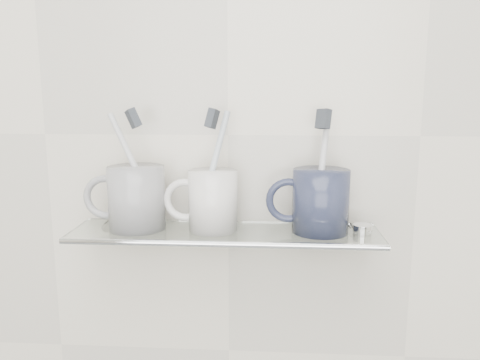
# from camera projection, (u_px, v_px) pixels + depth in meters

# --- Properties ---
(wall_back) EXTENTS (2.50, 0.00, 2.50)m
(wall_back) POSITION_uv_depth(u_px,v_px,m) (228.00, 135.00, 0.79)
(wall_back) COLOR beige
(wall_back) RESTS_ON ground
(shelf_glass) EXTENTS (0.50, 0.12, 0.01)m
(shelf_glass) POSITION_uv_depth(u_px,v_px,m) (225.00, 233.00, 0.76)
(shelf_glass) COLOR silver
(shelf_glass) RESTS_ON wall_back
(shelf_rail) EXTENTS (0.50, 0.01, 0.01)m
(shelf_rail) POSITION_uv_depth(u_px,v_px,m) (221.00, 244.00, 0.71)
(shelf_rail) COLOR silver
(shelf_rail) RESTS_ON shelf_glass
(bracket_left) EXTENTS (0.02, 0.03, 0.02)m
(bracket_left) POSITION_uv_depth(u_px,v_px,m) (109.00, 229.00, 0.82)
(bracket_left) COLOR silver
(bracket_left) RESTS_ON wall_back
(bracket_right) EXTENTS (0.02, 0.03, 0.02)m
(bracket_right) POSITION_uv_depth(u_px,v_px,m) (350.00, 233.00, 0.80)
(bracket_right) COLOR silver
(bracket_right) RESTS_ON wall_back
(mug_left) EXTENTS (0.10, 0.10, 0.10)m
(mug_left) POSITION_uv_depth(u_px,v_px,m) (137.00, 198.00, 0.76)
(mug_left) COLOR silver
(mug_left) RESTS_ON shelf_glass
(mug_left_handle) EXTENTS (0.07, 0.01, 0.07)m
(mug_left_handle) POSITION_uv_depth(u_px,v_px,m) (105.00, 197.00, 0.77)
(mug_left_handle) COLOR silver
(mug_left_handle) RESTS_ON mug_left
(toothbrush_left) EXTENTS (0.09, 0.01, 0.18)m
(toothbrush_left) POSITION_uv_depth(u_px,v_px,m) (135.00, 168.00, 0.76)
(toothbrush_left) COLOR silver
(toothbrush_left) RESTS_ON mug_left
(bristles_left) EXTENTS (0.03, 0.02, 0.04)m
(bristles_left) POSITION_uv_depth(u_px,v_px,m) (133.00, 118.00, 0.74)
(bristles_left) COLOR #2C3137
(bristles_left) RESTS_ON toothbrush_left
(mug_center) EXTENTS (0.08, 0.08, 0.10)m
(mug_center) POSITION_uv_depth(u_px,v_px,m) (213.00, 200.00, 0.76)
(mug_center) COLOR silver
(mug_center) RESTS_ON shelf_glass
(mug_center_handle) EXTENTS (0.07, 0.01, 0.07)m
(mug_center_handle) POSITION_uv_depth(u_px,v_px,m) (185.00, 200.00, 0.76)
(mug_center_handle) COLOR silver
(mug_center_handle) RESTS_ON mug_center
(toothbrush_center) EXTENTS (0.06, 0.04, 0.19)m
(toothbrush_center) POSITION_uv_depth(u_px,v_px,m) (213.00, 169.00, 0.75)
(toothbrush_center) COLOR silver
(toothbrush_center) RESTS_ON mug_center
(bristles_center) EXTENTS (0.02, 0.03, 0.04)m
(bristles_center) POSITION_uv_depth(u_px,v_px,m) (212.00, 119.00, 0.73)
(bristles_center) COLOR #2C3137
(bristles_center) RESTS_ON toothbrush_center
(mug_right) EXTENTS (0.12, 0.12, 0.10)m
(mug_right) POSITION_uv_depth(u_px,v_px,m) (321.00, 201.00, 0.75)
(mug_right) COLOR #161E30
(mug_right) RESTS_ON shelf_glass
(mug_right_handle) EXTENTS (0.07, 0.01, 0.07)m
(mug_right_handle) POSITION_uv_depth(u_px,v_px,m) (288.00, 200.00, 0.75)
(mug_right_handle) COLOR #161E30
(mug_right_handle) RESTS_ON mug_right
(toothbrush_right) EXTENTS (0.03, 0.05, 0.19)m
(toothbrush_right) POSITION_uv_depth(u_px,v_px,m) (322.00, 170.00, 0.74)
(toothbrush_right) COLOR silver
(toothbrush_right) RESTS_ON mug_right
(bristles_right) EXTENTS (0.03, 0.03, 0.03)m
(bristles_right) POSITION_uv_depth(u_px,v_px,m) (323.00, 119.00, 0.72)
(bristles_right) COLOR #2C3137
(bristles_right) RESTS_ON toothbrush_right
(chrome_cap) EXTENTS (0.03, 0.03, 0.01)m
(chrome_cap) POSITION_uv_depth(u_px,v_px,m) (363.00, 229.00, 0.75)
(chrome_cap) COLOR silver
(chrome_cap) RESTS_ON shelf_glass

